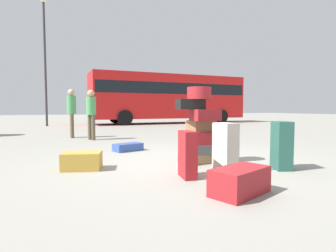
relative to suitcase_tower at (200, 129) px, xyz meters
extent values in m
plane|color=gray|center=(-0.16, 0.25, -0.62)|extent=(80.00, 80.00, 0.00)
cube|color=olive|center=(-0.01, 0.00, -0.54)|extent=(0.72, 0.51, 0.16)
cube|color=#4C4C51|center=(-0.04, -0.01, -0.37)|extent=(0.66, 0.45, 0.18)
cube|color=maroon|center=(0.06, 0.00, -0.17)|extent=(0.63, 0.44, 0.22)
cube|color=olive|center=(0.09, 0.11, 0.05)|extent=(0.55, 0.40, 0.21)
cube|color=maroon|center=(0.07, -0.08, 0.26)|extent=(0.52, 0.34, 0.21)
cube|color=black|center=(-0.18, 0.03, 0.45)|extent=(0.51, 0.34, 0.18)
cylinder|color=maroon|center=(-0.03, -0.03, 0.65)|extent=(0.44, 0.44, 0.22)
cube|color=maroon|center=(-0.49, -1.83, -0.47)|extent=(0.84, 0.63, 0.31)
cube|color=#B28C33|center=(-2.06, 0.23, -0.48)|extent=(0.70, 0.56, 0.28)
cube|color=#26594C|center=(0.96, -1.02, -0.23)|extent=(0.35, 0.40, 0.79)
cube|color=#334F99|center=(-0.87, 1.86, -0.54)|extent=(0.73, 0.51, 0.18)
cube|color=beige|center=(-0.01, -0.84, -0.23)|extent=(0.30, 0.38, 0.78)
cube|color=maroon|center=(-0.70, -0.90, -0.29)|extent=(0.24, 0.42, 0.68)
cube|color=black|center=(0.63, 1.48, -0.53)|extent=(0.61, 0.39, 0.20)
cylinder|color=brown|center=(-1.42, 4.60, -0.23)|extent=(0.12, 0.12, 0.79)
cylinder|color=brown|center=(-1.33, 4.39, -0.23)|extent=(0.12, 0.12, 0.79)
cylinder|color=#4C9959|center=(-1.37, 4.50, 0.45)|extent=(0.30, 0.30, 0.57)
sphere|color=tan|center=(-1.37, 4.50, 0.85)|extent=(0.22, 0.22, 0.22)
cylinder|color=brown|center=(-1.91, 5.51, -0.22)|extent=(0.12, 0.12, 0.81)
cylinder|color=brown|center=(-1.91, 5.29, -0.22)|extent=(0.12, 0.12, 0.81)
cylinder|color=#4C9959|center=(-1.91, 5.40, 0.50)|extent=(0.30, 0.30, 0.61)
sphere|color=tan|center=(-1.91, 5.40, 0.91)|extent=(0.22, 0.22, 0.22)
cube|color=red|center=(4.68, 12.50, 1.13)|extent=(10.28, 2.60, 2.80)
cube|color=black|center=(4.68, 12.50, 1.62)|extent=(10.08, 2.61, 0.70)
cylinder|color=black|center=(8.01, 13.78, -0.17)|extent=(0.90, 0.26, 0.90)
cylinder|color=black|center=(8.03, 11.28, -0.17)|extent=(0.90, 0.26, 0.90)
cylinder|color=black|center=(1.34, 13.72, -0.17)|extent=(0.90, 0.26, 0.90)
cylinder|color=black|center=(1.36, 11.22, -0.17)|extent=(0.90, 0.26, 0.90)
cylinder|color=#333338|center=(-2.82, 12.28, 2.78)|extent=(0.12, 0.12, 6.80)
camera|label=1|loc=(-2.48, -4.40, 0.38)|focal=29.26mm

